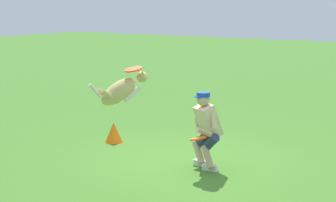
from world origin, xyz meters
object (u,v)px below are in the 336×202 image
dog (121,90)px  training_cone (114,132)px  person (206,128)px  frisbee_held (198,138)px  frisbee_flying (133,69)px

dog → training_cone: 2.71m
person → frisbee_held: size_ratio=4.77×
person → frisbee_flying: (0.60, 1.17, 1.05)m
frisbee_flying → frisbee_held: 1.54m
dog → frisbee_flying: size_ratio=3.65×
dog → frisbee_held: (-0.78, -0.95, -0.83)m
frisbee_held → training_cone: bearing=-19.6°
frisbee_held → person: bearing=-80.3°
person → training_cone: 2.42m
person → training_cone: person is taller
dog → frisbee_flying: (-0.11, -0.15, 0.31)m
frisbee_flying → person: bearing=-117.2°
person → frisbee_flying: 1.69m
dog → frisbee_held: dog is taller
person → dog: dog is taller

